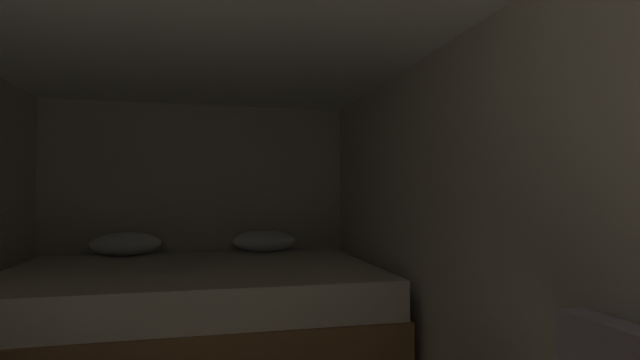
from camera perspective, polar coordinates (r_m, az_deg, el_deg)
name	(u,v)px	position (r m, az deg, el deg)	size (l,w,h in m)	color
wall_back	(198,217)	(4.42, -14.39, -4.30)	(2.73, 0.05, 2.02)	beige
wall_right	(474,237)	(2.42, 18.04, -6.55)	(0.05, 4.65, 2.02)	beige
bed	(195,316)	(3.57, -14.78, -15.48)	(2.51, 1.77, 0.90)	olive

